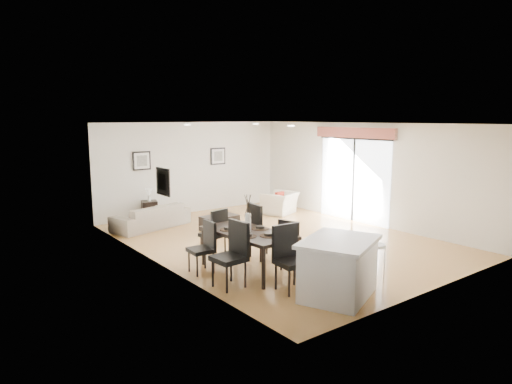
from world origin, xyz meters
TOP-DOWN VIEW (x-y plane):
  - ground at (0.00, 0.00)m, footprint 8.00×8.00m
  - wall_back at (0.00, 4.00)m, footprint 6.00×0.04m
  - wall_front at (0.00, -4.00)m, footprint 6.00×0.04m
  - wall_left at (-3.00, 0.00)m, footprint 0.04×8.00m
  - wall_right at (3.00, 0.00)m, footprint 0.04×8.00m
  - ceiling at (0.00, 0.00)m, footprint 6.00×8.00m
  - sofa at (-1.87, 2.87)m, footprint 2.20×1.29m
  - armchair at (1.93, 2.19)m, footprint 1.24×1.17m
  - courtyard_plant_a at (5.90, -0.51)m, footprint 0.57×0.50m
  - courtyard_plant_b at (5.60, 0.67)m, footprint 0.48×0.48m
  - dining_table at (-1.86, -1.38)m, footprint 1.06×1.91m
  - dining_chair_wnear at (-2.50, -1.84)m, footprint 0.53×0.53m
  - dining_chair_wfar at (-2.52, -0.93)m, footprint 0.45×0.45m
  - dining_chair_enear at (-1.21, -1.86)m, footprint 0.53×0.53m
  - dining_chair_efar at (-1.23, -0.91)m, footprint 0.57×0.57m
  - dining_chair_head at (-1.86, -2.51)m, footprint 0.53×0.53m
  - dining_chair_foot at (-1.84, -0.24)m, footprint 0.53×0.53m
  - vase at (-1.86, -1.38)m, footprint 0.84×1.31m
  - coffee_table at (-0.57, 1.62)m, footprint 0.95×0.61m
  - side_table at (-1.55, 3.69)m, footprint 0.52×0.52m
  - table_lamp at (-1.55, 3.69)m, footprint 0.18×0.18m
  - cushion at (1.84, 2.10)m, footprint 0.32×0.15m
  - kitchen_island at (-1.43, -3.23)m, footprint 1.64×1.48m
  - bar_stool at (-0.50, -3.23)m, footprint 0.32×0.32m
  - framed_print_back_left at (-1.60, 3.97)m, footprint 0.52×0.04m
  - framed_print_back_right at (0.90, 3.97)m, footprint 0.52×0.04m
  - framed_print_left_wall at (-2.97, -0.20)m, footprint 0.04×0.52m
  - sliding_door at (2.96, 0.30)m, footprint 0.12×2.70m
  - courtyard at (6.16, 0.87)m, footprint 6.00×6.00m

SIDE VIEW (x-z plane):
  - ground at x=0.00m, z-range 0.00..0.00m
  - coffee_table at x=-0.57m, z-range 0.00..0.37m
  - side_table at x=-1.55m, z-range 0.00..0.55m
  - courtyard_plant_a at x=5.90m, z-range 0.00..0.59m
  - sofa at x=-1.87m, z-range 0.00..0.60m
  - armchair at x=1.93m, z-range 0.00..0.64m
  - courtyard_plant_b at x=5.60m, z-range 0.00..0.68m
  - kitchen_island at x=-1.43m, z-range 0.01..0.94m
  - cushion at x=1.84m, z-range 0.37..0.68m
  - dining_chair_wfar at x=-2.52m, z-range 0.06..1.01m
  - dining_chair_enear at x=-1.21m, z-range 0.06..1.04m
  - dining_chair_foot at x=-1.84m, z-range 0.06..1.05m
  - bar_stool at x=-0.50m, z-range 0.25..0.96m
  - dining_chair_head at x=-1.86m, z-range 0.06..1.15m
  - dining_chair_wnear at x=-2.50m, z-range 0.07..1.18m
  - dining_chair_efar at x=-1.23m, z-range 0.07..1.21m
  - dining_table at x=-1.86m, z-range 0.31..1.07m
  - table_lamp at x=-1.55m, z-range 0.60..0.95m
  - courtyard at x=6.16m, z-range -0.08..1.92m
  - vase at x=-1.86m, z-range 0.68..1.38m
  - wall_back at x=0.00m, z-range 0.00..2.70m
  - wall_front at x=0.00m, z-range 0.00..2.70m
  - wall_left at x=-3.00m, z-range 0.00..2.70m
  - wall_right at x=3.00m, z-range 0.00..2.70m
  - framed_print_back_left at x=-1.60m, z-range 1.39..1.91m
  - framed_print_back_right at x=0.90m, z-range 1.39..1.91m
  - framed_print_left_wall at x=-2.97m, z-range 1.39..1.91m
  - sliding_door at x=2.96m, z-range 0.38..2.95m
  - ceiling at x=0.00m, z-range 2.69..2.71m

